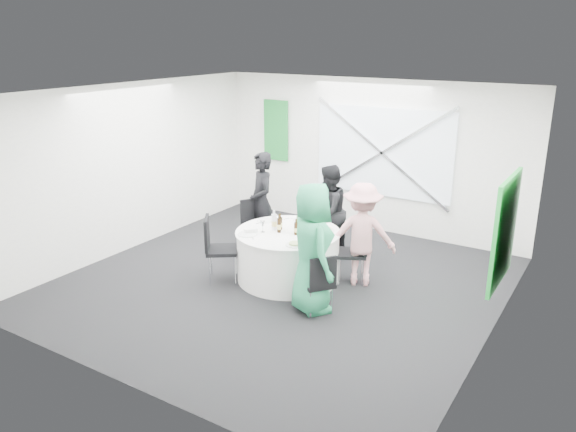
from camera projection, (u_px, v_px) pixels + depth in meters
The scene contains 48 objects.
floor at pixel (281, 283), 8.36m from camera, with size 6.00×6.00×0.00m, color black.
ceiling at pixel (280, 92), 7.49m from camera, with size 6.00×6.00×0.00m, color white.
wall_back at pixel (368, 156), 10.35m from camera, with size 6.00×6.00×0.00m, color silver.
wall_front at pixel (116, 263), 5.51m from camera, with size 6.00×6.00×0.00m, color silver.
wall_left at pixel (131, 167), 9.44m from camera, with size 6.00×6.00×0.00m, color silver.
wall_right at pixel (501, 230), 6.42m from camera, with size 6.00×6.00×0.00m, color silver.
window_panel at pixel (383, 152), 10.13m from camera, with size 2.60×0.03×1.60m, color silver.
window_brace_a at pixel (382, 153), 10.10m from camera, with size 0.05×0.05×3.16m, color silver.
window_brace_b at pixel (382, 153), 10.10m from camera, with size 0.05×0.05×3.16m, color silver.
green_banner at pixel (276, 130), 11.22m from camera, with size 0.55×0.04×1.20m, color #16712D.
green_sign at pixel (505, 231), 6.99m from camera, with size 0.05×1.20×1.40m, color #1A9330.
banquet_table at pixel (288, 255), 8.40m from camera, with size 1.56×1.56×0.76m.
chair_back at pixel (318, 227), 9.22m from camera, with size 0.42×0.43×0.89m.
chair_back_left at pixel (254, 222), 9.39m from camera, with size 0.57×0.57×0.92m.
chair_back_right at pixel (357, 248), 8.26m from camera, with size 0.56×0.56×0.92m.
chair_front_right at pixel (320, 280), 7.28m from camera, with size 0.54×0.54×0.85m.
chair_front_left at pixel (216, 244), 8.28m from camera, with size 0.63×0.63×1.00m.
person_man_back_left at pixel (261, 202), 9.42m from camera, with size 0.62×0.41×1.70m, color black.
person_man_back at pixel (328, 212), 9.16m from camera, with size 0.75×0.41×1.55m, color black.
person_woman_pink at pixel (362, 234), 8.13m from camera, with size 1.00×0.46×1.54m, color pink.
person_woman_green at pixel (312, 248), 7.31m from camera, with size 0.86×0.56×1.75m, color #289462.
plate_back at pixel (302, 220), 8.78m from camera, with size 0.28×0.28×0.01m.
plate_back_left at pixel (266, 220), 8.75m from camera, with size 0.27×0.27×0.01m.
plate_back_right at pixel (325, 230), 8.30m from camera, with size 0.27×0.27×0.04m.
plate_front_right at pixel (295, 244), 7.74m from camera, with size 0.26×0.26×0.04m.
plate_front_left at pixel (247, 234), 8.15m from camera, with size 0.28×0.28×0.01m.
napkin at pixel (251, 230), 8.23m from camera, with size 0.19×0.13×0.05m, color white.
beer_bottle_a at pixel (280, 223), 8.34m from camera, with size 0.06×0.06×0.25m.
beer_bottle_b at pixel (298, 222), 8.36m from camera, with size 0.06×0.06×0.27m.
beer_bottle_c at pixel (296, 229), 8.13m from camera, with size 0.06×0.06×0.24m.
beer_bottle_d at pixel (279, 225), 8.22m from camera, with size 0.06×0.06×0.27m.
green_water_bottle at pixel (299, 224), 8.20m from camera, with size 0.08×0.08×0.32m.
clear_water_bottle at pixel (274, 222), 8.33m from camera, with size 0.08×0.08×0.30m.
wine_glass_a at pixel (310, 221), 8.34m from camera, with size 0.07×0.07×0.17m.
wine_glass_b at pixel (313, 227), 8.09m from camera, with size 0.07×0.07×0.17m.
wine_glass_c at pixel (263, 224), 8.22m from camera, with size 0.07×0.07×0.17m.
wine_glass_d at pixel (310, 230), 7.99m from camera, with size 0.07×0.07×0.17m.
wine_glass_e at pixel (275, 217), 8.54m from camera, with size 0.07×0.07×0.17m.
fork_a at pixel (292, 245), 7.74m from camera, with size 0.01×0.15×0.01m, color silver.
knife_a at pixel (313, 242), 7.85m from camera, with size 0.01×0.15×0.01m, color silver.
fork_b at pixel (325, 236), 8.07m from camera, with size 0.01×0.15×0.01m, color silver.
knife_b at pixel (324, 227), 8.48m from camera, with size 0.01×0.15×0.01m, color silver.
fork_c at pixel (285, 219), 8.83m from camera, with size 0.01×0.15×0.01m, color silver.
knife_c at pixel (260, 223), 8.64m from camera, with size 0.01×0.15×0.01m, color silver.
fork_d at pixel (250, 230), 8.34m from camera, with size 0.01×0.15×0.01m, color silver.
knife_d at pixel (253, 238), 8.03m from camera, with size 0.01×0.15×0.01m, color silver.
fork_e at pixel (316, 223), 8.64m from camera, with size 0.01×0.15×0.01m, color silver.
knife_e at pixel (295, 219), 8.82m from camera, with size 0.01×0.15×0.01m, color silver.
Camera 1 is at (4.13, -6.42, 3.54)m, focal length 35.00 mm.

